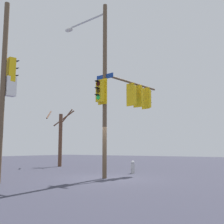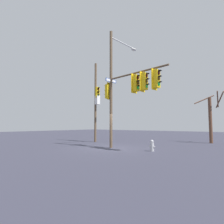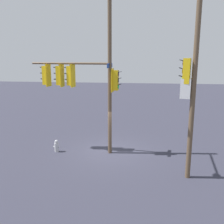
# 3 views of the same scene
# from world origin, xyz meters

# --- Properties ---
(ground_plane) EXTENTS (80.00, 80.00, 0.00)m
(ground_plane) POSITION_xyz_m (0.00, 0.00, 0.00)
(ground_plane) COLOR #31313F
(main_signal_pole_assembly) EXTENTS (5.34, 3.89, 8.97)m
(main_signal_pole_assembly) POSITION_xyz_m (1.28, 0.17, 4.74)
(main_signal_pole_assembly) COLOR brown
(main_signal_pole_assembly) RESTS_ON ground
(secondary_pole_assembly) EXTENTS (0.77, 0.44, 8.02)m
(secondary_pole_assembly) POSITION_xyz_m (-3.92, 2.77, 4.22)
(secondary_pole_assembly) COLOR brown
(secondary_pole_assembly) RESTS_ON ground
(fire_hydrant) EXTENTS (0.38, 0.24, 0.73)m
(fire_hydrant) POSITION_xyz_m (3.16, 0.41, 0.34)
(fire_hydrant) COLOR #B2B2B7
(fire_hydrant) RESTS_ON ground
(bare_tree_behind_pole) EXTENTS (2.67, 2.07, 4.76)m
(bare_tree_behind_pole) POSITION_xyz_m (5.39, 8.53, 2.44)
(bare_tree_behind_pole) COLOR brown
(bare_tree_behind_pole) RESTS_ON ground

